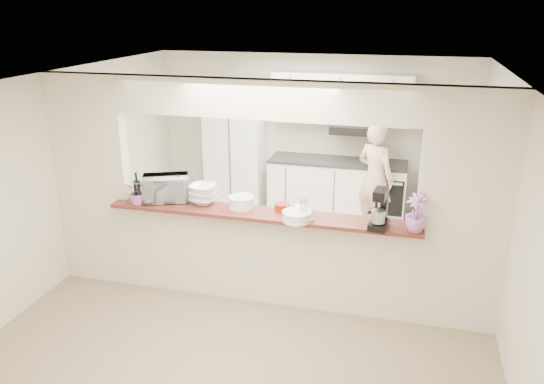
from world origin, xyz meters
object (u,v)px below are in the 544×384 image
(stand_mixer, at_px, (380,210))
(person, at_px, (375,179))
(refrigerator, at_px, (446,175))
(toaster_oven, at_px, (166,188))

(stand_mixer, relative_size, person, 0.25)
(refrigerator, distance_m, toaster_oven, 4.14)
(refrigerator, relative_size, stand_mixer, 4.15)
(refrigerator, distance_m, stand_mixer, 2.93)
(refrigerator, distance_m, person, 1.06)
(toaster_oven, xyz_separation_m, person, (2.20, 2.25, -0.41))
(person, bearing_deg, toaster_oven, 77.73)
(refrigerator, bearing_deg, toaster_oven, -140.91)
(stand_mixer, xyz_separation_m, person, (-0.20, 2.44, -0.46))
(person, bearing_deg, stand_mixer, 126.79)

